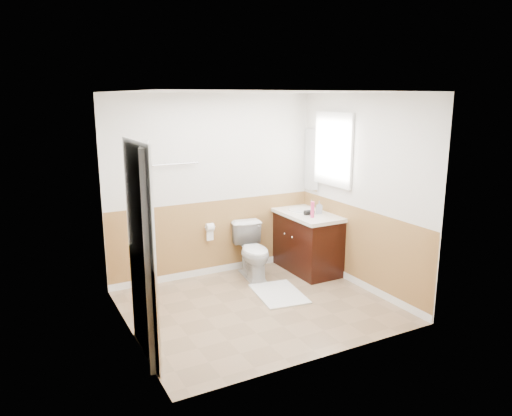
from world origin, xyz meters
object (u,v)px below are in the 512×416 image
bath_mat (279,294)px  toilet (253,251)px  lotion_bottle (312,210)px  vanity_cabinet (306,243)px  soap_dispenser (319,207)px

bath_mat → toilet: bearing=90.0°
toilet → lotion_bottle: 1.00m
bath_mat → vanity_cabinet: bearing=37.1°
toilet → bath_mat: size_ratio=0.93×
bath_mat → soap_dispenser: soap_dispenser is taller
toilet → bath_mat: (0.00, -0.70, -0.36)m
bath_mat → soap_dispenser: 1.41m
bath_mat → vanity_cabinet: vanity_cabinet is taller
lotion_bottle → soap_dispenser: (0.22, 0.15, -0.02)m
vanity_cabinet → toilet: bearing=173.8°
bath_mat → vanity_cabinet: size_ratio=0.73×
vanity_cabinet → lotion_bottle: bearing=-109.6°
bath_mat → lotion_bottle: size_ratio=3.64×
bath_mat → lotion_bottle: lotion_bottle is taller
toilet → soap_dispenser: bearing=-4.6°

